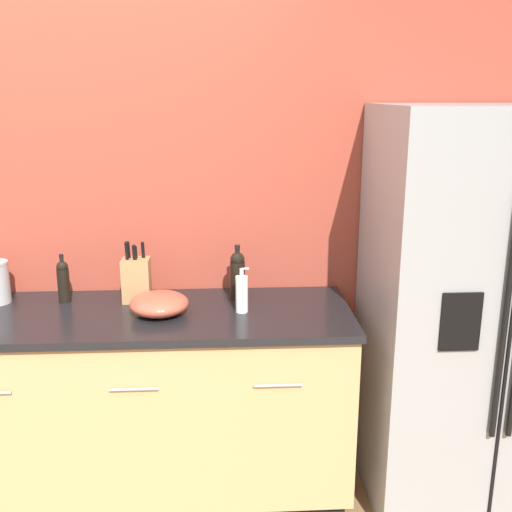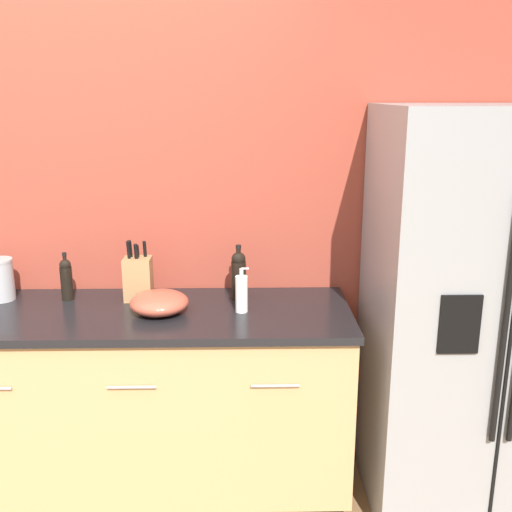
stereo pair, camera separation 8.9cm
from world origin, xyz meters
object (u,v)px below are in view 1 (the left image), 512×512
object	(u,v)px
knife_block	(136,279)
oil_bottle	(63,280)
wine_bottle	(238,275)
mixing_bowl	(159,304)
refrigerator	(473,311)
soap_dispenser	(242,294)

from	to	relation	value
knife_block	oil_bottle	size ratio (longest dim) A/B	1.26
wine_bottle	oil_bottle	xyz separation A→B (m)	(-0.81, 0.01, -0.02)
knife_block	mixing_bowl	bearing A→B (deg)	-56.81
refrigerator	oil_bottle	xyz separation A→B (m)	(-1.87, 0.20, 0.12)
wine_bottle	oil_bottle	distance (m)	0.81
refrigerator	soap_dispenser	bearing A→B (deg)	179.11
soap_dispenser	oil_bottle	world-z (taller)	oil_bottle
oil_bottle	mixing_bowl	size ratio (longest dim) A/B	0.88
knife_block	soap_dispenser	bearing A→B (deg)	-19.73
refrigerator	mixing_bowl	size ratio (longest dim) A/B	7.02
knife_block	wine_bottle	distance (m)	0.47
soap_dispenser	mixing_bowl	xyz separation A→B (m)	(-0.36, -0.01, -0.04)
wine_bottle	soap_dispenser	xyz separation A→B (m)	(0.01, -0.17, -0.04)
mixing_bowl	oil_bottle	bearing A→B (deg)	157.30
soap_dispenser	mixing_bowl	world-z (taller)	soap_dispenser
knife_block	oil_bottle	xyz separation A→B (m)	(-0.34, 0.01, -0.00)
refrigerator	oil_bottle	world-z (taller)	refrigerator
knife_block	oil_bottle	bearing A→B (deg)	179.09
refrigerator	oil_bottle	distance (m)	1.89
oil_bottle	mixing_bowl	distance (m)	0.50
oil_bottle	knife_block	bearing A→B (deg)	-0.91
knife_block	wine_bottle	xyz separation A→B (m)	(0.47, -0.01, 0.01)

